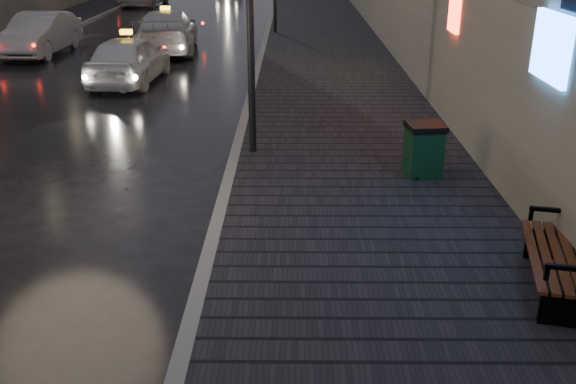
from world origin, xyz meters
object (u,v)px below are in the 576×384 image
(bench, at_px, (565,255))
(trash_bin, at_px, (423,149))
(taxi_mid, at_px, (167,31))
(car_left_mid, at_px, (40,34))
(taxi_near, at_px, (129,59))

(bench, height_order, trash_bin, bench)
(taxi_mid, bearing_deg, bench, 108.57)
(car_left_mid, xyz_separation_m, taxi_mid, (4.51, 0.57, 0.02))
(taxi_near, height_order, taxi_mid, taxi_mid)
(bench, distance_m, car_left_mid, 20.91)
(bench, relative_size, car_left_mid, 0.45)
(trash_bin, bearing_deg, car_left_mid, 124.88)
(bench, height_order, taxi_mid, taxi_mid)
(taxi_near, xyz_separation_m, car_left_mid, (-4.36, 4.70, 0.02))
(bench, bearing_deg, taxi_near, 137.02)
(car_left_mid, bearing_deg, bench, -51.08)
(trash_bin, height_order, taxi_mid, taxi_mid)
(taxi_mid, bearing_deg, taxi_near, 82.15)
(bench, bearing_deg, car_left_mid, 139.71)
(bench, xyz_separation_m, taxi_near, (-8.14, 12.06, 0.07))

